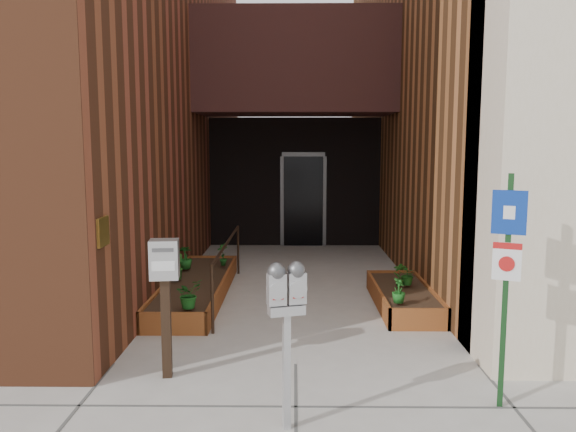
{
  "coord_description": "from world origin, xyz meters",
  "views": [
    {
      "loc": [
        -0.02,
        -5.88,
        2.4
      ],
      "look_at": [
        -0.1,
        1.8,
        1.41
      ],
      "focal_mm": 35.0,
      "sensor_mm": 36.0,
      "label": 1
    }
  ],
  "objects": [
    {
      "name": "ground",
      "position": [
        0.0,
        0.0,
        0.0
      ],
      "size": [
        80.0,
        80.0,
        0.0
      ],
      "primitive_type": "plane",
      "color": "#9E9991",
      "rests_on": "ground"
    },
    {
      "name": "architecture",
      "position": [
        -0.18,
        6.89,
        4.98
      ],
      "size": [
        20.0,
        14.6,
        10.0
      ],
      "color": "brown",
      "rests_on": "ground"
    },
    {
      "name": "planter_left",
      "position": [
        -1.55,
        2.7,
        0.13
      ],
      "size": [
        0.9,
        3.6,
        0.3
      ],
      "color": "brown",
      "rests_on": "ground"
    },
    {
      "name": "planter_right",
      "position": [
        1.6,
        2.2,
        0.13
      ],
      "size": [
        0.8,
        2.2,
        0.3
      ],
      "color": "brown",
      "rests_on": "ground"
    },
    {
      "name": "handrail",
      "position": [
        -1.05,
        2.65,
        0.75
      ],
      "size": [
        0.04,
        3.34,
        0.9
      ],
      "color": "black",
      "rests_on": "ground"
    },
    {
      "name": "parking_meter",
      "position": [
        -0.08,
        -1.39,
        1.12
      ],
      "size": [
        0.33,
        0.2,
        1.44
      ],
      "color": "#B9B9BC",
      "rests_on": "ground"
    },
    {
      "name": "sign_post",
      "position": [
        1.87,
        -0.97,
        1.32
      ],
      "size": [
        0.28,
        0.13,
        2.14
      ],
      "color": "#143717",
      "rests_on": "ground"
    },
    {
      "name": "payment_dropbox",
      "position": [
        -1.33,
        -0.34,
        1.04
      ],
      "size": [
        0.31,
        0.25,
        1.44
      ],
      "color": "black",
      "rests_on": "ground"
    },
    {
      "name": "shrub_left_a",
      "position": [
        -1.37,
        1.11,
        0.48
      ],
      "size": [
        0.47,
        0.47,
        0.37
      ],
      "primitive_type": "imported",
      "rotation": [
        0.0,
        0.0,
        0.93
      ],
      "color": "#175217",
      "rests_on": "planter_left"
    },
    {
      "name": "shrub_left_b",
      "position": [
        -1.85,
        2.66,
        0.5
      ],
      "size": [
        0.32,
        0.32,
        0.41
      ],
      "primitive_type": "imported",
      "rotation": [
        0.0,
        0.0,
        2.27
      ],
      "color": "#24611B",
      "rests_on": "planter_left"
    },
    {
      "name": "shrub_left_c",
      "position": [
        -1.85,
        3.39,
        0.49
      ],
      "size": [
        0.25,
        0.25,
        0.39
      ],
      "primitive_type": "imported",
      "rotation": [
        0.0,
        0.0,
        3.31
      ],
      "color": "#1B5F1E",
      "rests_on": "planter_left"
    },
    {
      "name": "shrub_left_d",
      "position": [
        -1.25,
        3.64,
        0.5
      ],
      "size": [
        0.3,
        0.3,
        0.4
      ],
      "primitive_type": "imported",
      "rotation": [
        0.0,
        0.0,
        5.43
      ],
      "color": "#175019",
      "rests_on": "planter_left"
    },
    {
      "name": "shrub_right_a",
      "position": [
        1.37,
        1.39,
        0.46
      ],
      "size": [
        0.24,
        0.24,
        0.33
      ],
      "primitive_type": "imported",
      "rotation": [
        0.0,
        0.0,
        1.2
      ],
      "color": "#1B601C",
      "rests_on": "planter_right"
    },
    {
      "name": "shrub_right_b",
      "position": [
        1.54,
        2.24,
        0.48
      ],
      "size": [
        0.2,
        0.2,
        0.36
      ],
      "primitive_type": "imported",
      "rotation": [
        0.0,
        0.0,
        3.2
      ],
      "color": "#1F621C",
      "rests_on": "planter_right"
    },
    {
      "name": "shrub_right_c",
      "position": [
        1.67,
        2.32,
        0.45
      ],
      "size": [
        0.38,
        0.38,
        0.31
      ],
      "primitive_type": "imported",
      "rotation": [
        0.0,
        0.0,
        4.17
      ],
      "color": "#195418",
      "rests_on": "planter_right"
    }
  ]
}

